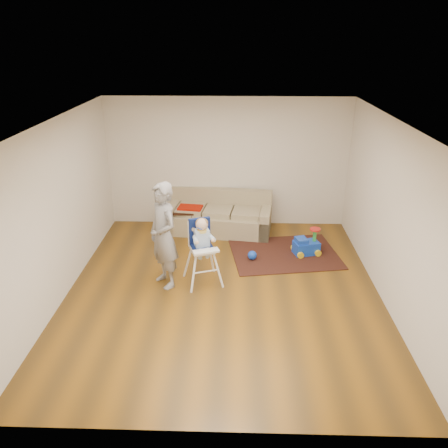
{
  "coord_description": "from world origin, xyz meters",
  "views": [
    {
      "loc": [
        0.2,
        -6.05,
        3.85
      ],
      "look_at": [
        0.0,
        0.4,
        1.0
      ],
      "focal_mm": 35.0,
      "sensor_mm": 36.0,
      "label": 1
    }
  ],
  "objects_px": {
    "sofa": "(219,213)",
    "adult": "(164,236)",
    "high_chair": "(202,252)",
    "ride_on_toy": "(307,241)",
    "side_table": "(184,220)",
    "toy_ball": "(252,255)"
  },
  "relations": [
    {
      "from": "side_table",
      "to": "ride_on_toy",
      "type": "xyz_separation_m",
      "value": [
        2.42,
        -0.96,
        0.02
      ]
    },
    {
      "from": "toy_ball",
      "to": "adult",
      "type": "bearing_deg",
      "value": -149.32
    },
    {
      "from": "sofa",
      "to": "high_chair",
      "type": "height_order",
      "value": "high_chair"
    },
    {
      "from": "high_chair",
      "to": "adult",
      "type": "relative_size",
      "value": 0.66
    },
    {
      "from": "high_chair",
      "to": "adult",
      "type": "height_order",
      "value": "adult"
    },
    {
      "from": "side_table",
      "to": "toy_ball",
      "type": "relative_size",
      "value": 3.01
    },
    {
      "from": "sofa",
      "to": "ride_on_toy",
      "type": "distance_m",
      "value": 1.96
    },
    {
      "from": "sofa",
      "to": "adult",
      "type": "height_order",
      "value": "adult"
    },
    {
      "from": "sofa",
      "to": "high_chair",
      "type": "distance_m",
      "value": 2.06
    },
    {
      "from": "high_chair",
      "to": "ride_on_toy",
      "type": "bearing_deg",
      "value": 10.4
    },
    {
      "from": "high_chair",
      "to": "adult",
      "type": "bearing_deg",
      "value": 168.12
    },
    {
      "from": "side_table",
      "to": "ride_on_toy",
      "type": "relative_size",
      "value": 1.0
    },
    {
      "from": "ride_on_toy",
      "to": "toy_ball",
      "type": "distance_m",
      "value": 1.07
    },
    {
      "from": "adult",
      "to": "side_table",
      "type": "bearing_deg",
      "value": 141.6
    },
    {
      "from": "toy_ball",
      "to": "high_chair",
      "type": "relative_size",
      "value": 0.14
    },
    {
      "from": "sofa",
      "to": "side_table",
      "type": "height_order",
      "value": "sofa"
    },
    {
      "from": "sofa",
      "to": "side_table",
      "type": "bearing_deg",
      "value": -170.27
    },
    {
      "from": "side_table",
      "to": "toy_ball",
      "type": "bearing_deg",
      "value": -41.34
    },
    {
      "from": "side_table",
      "to": "adult",
      "type": "xyz_separation_m",
      "value": [
        -0.05,
        -2.09,
        0.63
      ]
    },
    {
      "from": "high_chair",
      "to": "toy_ball",
      "type": "bearing_deg",
      "value": 23.74
    },
    {
      "from": "side_table",
      "to": "toy_ball",
      "type": "distance_m",
      "value": 1.87
    },
    {
      "from": "sofa",
      "to": "ride_on_toy",
      "type": "relative_size",
      "value": 4.46
    }
  ]
}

